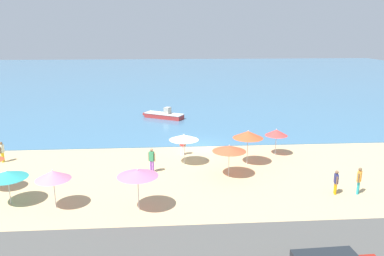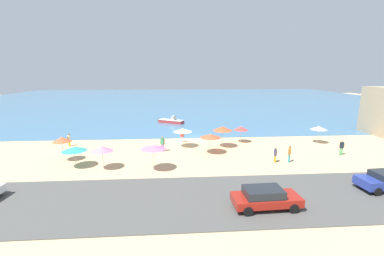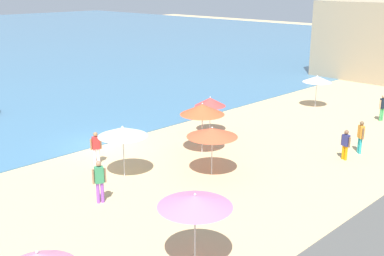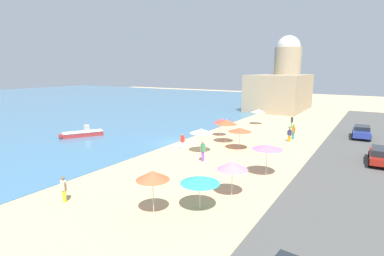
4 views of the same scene
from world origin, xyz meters
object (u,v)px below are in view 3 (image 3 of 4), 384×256
(beach_umbrella_0, at_px, (123,132))
(bather_3, at_px, (382,106))
(beach_umbrella_2, at_px, (317,79))
(bather_4, at_px, (99,179))
(beach_umbrella_5, at_px, (202,109))
(bather_2, at_px, (96,146))
(bather_5, at_px, (361,135))
(beach_umbrella_8, at_px, (210,102))
(beach_umbrella_4, at_px, (212,132))
(bather_1, at_px, (345,143))
(beach_umbrella_6, at_px, (195,201))

(beach_umbrella_0, height_order, bather_3, beach_umbrella_0)
(beach_umbrella_2, xyz_separation_m, bather_4, (-20.08, -2.13, -1.03))
(beach_umbrella_5, relative_size, bather_4, 1.50)
(bather_2, distance_m, bather_5, 13.68)
(beach_umbrella_8, xyz_separation_m, bather_5, (2.98, -8.01, -0.93))
(beach_umbrella_4, bearing_deg, bather_2, 121.28)
(beach_umbrella_4, height_order, bather_3, beach_umbrella_4)
(bather_1, height_order, bather_4, bather_4)
(beach_umbrella_0, bearing_deg, beach_umbrella_5, -4.07)
(beach_umbrella_6, height_order, bather_3, beach_umbrella_6)
(beach_umbrella_2, xyz_separation_m, bather_5, (-6.96, -6.84, -1.07))
(bather_4, bearing_deg, beach_umbrella_4, -12.13)
(bather_2, xyz_separation_m, bather_4, (-2.43, -3.81, 0.10))
(bather_5, bearing_deg, beach_umbrella_5, 134.43)
(beach_umbrella_4, xyz_separation_m, bather_5, (7.67, -3.54, -1.08))
(beach_umbrella_8, distance_m, bather_5, 8.60)
(beach_umbrella_2, distance_m, bather_5, 9.82)
(bather_2, relative_size, bather_5, 0.94)
(beach_umbrella_2, bearing_deg, bather_1, -141.20)
(beach_umbrella_2, height_order, beach_umbrella_5, beach_umbrella_5)
(beach_umbrella_0, xyz_separation_m, beach_umbrella_5, (4.87, -0.35, 0.21))
(beach_umbrella_0, height_order, beach_umbrella_6, beach_umbrella_6)
(beach_umbrella_8, relative_size, bather_5, 1.27)
(beach_umbrella_5, distance_m, bather_3, 13.39)
(beach_umbrella_0, distance_m, beach_umbrella_8, 7.91)
(beach_umbrella_8, bearing_deg, beach_umbrella_2, -6.69)
(beach_umbrella_6, height_order, bather_4, beach_umbrella_6)
(beach_umbrella_8, bearing_deg, beach_umbrella_5, -143.93)
(beach_umbrella_2, relative_size, bather_5, 1.33)
(bather_5, bearing_deg, beach_umbrella_8, 110.41)
(beach_umbrella_4, height_order, beach_umbrella_6, beach_umbrella_6)
(beach_umbrella_0, xyz_separation_m, beach_umbrella_2, (17.65, 0.56, -0.11))
(beach_umbrella_2, height_order, beach_umbrella_8, beach_umbrella_2)
(beach_umbrella_6, distance_m, bather_4, 6.15)
(beach_umbrella_5, xyz_separation_m, beach_umbrella_6, (-7.86, -7.22, -0.10))
(beach_umbrella_5, bearing_deg, beach_umbrella_8, 36.07)
(beach_umbrella_5, bearing_deg, bather_2, 152.07)
(beach_umbrella_4, bearing_deg, beach_umbrella_8, 43.63)
(bather_2, bearing_deg, beach_umbrella_5, -27.93)
(beach_umbrella_4, bearing_deg, beach_umbrella_6, -141.30)
(beach_umbrella_0, bearing_deg, beach_umbrella_2, 1.81)
(beach_umbrella_6, relative_size, bather_1, 1.61)
(beach_umbrella_2, bearing_deg, beach_umbrella_4, -167.28)
(beach_umbrella_2, height_order, bather_2, beach_umbrella_2)
(beach_umbrella_0, height_order, bather_5, beach_umbrella_0)
(bather_3, bearing_deg, bather_2, 159.34)
(bather_4, bearing_deg, bather_1, -21.61)
(beach_umbrella_5, distance_m, bather_2, 5.70)
(beach_umbrella_6, bearing_deg, bather_4, 84.63)
(beach_umbrella_4, relative_size, bather_2, 1.43)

